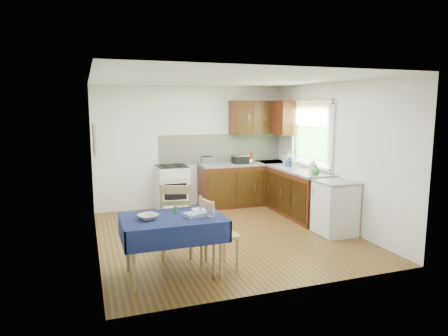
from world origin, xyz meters
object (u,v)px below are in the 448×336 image
object	(u,v)px
chair_far	(177,217)
sandwich_press	(240,159)
dish_rack	(288,165)
toaster	(207,161)
dining_table	(173,225)
kettle	(313,168)
chair_near	(216,232)

from	to	relation	value
chair_far	sandwich_press	bearing A→B (deg)	-111.47
dish_rack	chair_far	bearing A→B (deg)	-157.39
toaster	chair_far	bearing A→B (deg)	-102.51
dining_table	kettle	xyz separation A→B (m)	(2.81, 1.40, 0.36)
chair_far	sandwich_press	xyz separation A→B (m)	(1.91, 2.44, 0.43)
chair_far	kettle	xyz separation A→B (m)	(2.63, 0.80, 0.44)
chair_near	dish_rack	size ratio (longest dim) A/B	2.04
toaster	sandwich_press	size ratio (longest dim) A/B	0.81
dining_table	sandwich_press	xyz separation A→B (m)	(2.09, 3.04, 0.35)
kettle	chair_near	bearing A→B (deg)	-148.23
kettle	dining_table	bearing A→B (deg)	-153.63
chair_near	sandwich_press	xyz separation A→B (m)	(1.54, 3.04, 0.49)
chair_far	kettle	size ratio (longest dim) A/B	4.43
dish_rack	dining_table	bearing A→B (deg)	-151.00
chair_near	toaster	size ratio (longest dim) A/B	3.77
chair_far	kettle	world-z (taller)	kettle
dining_table	chair_near	world-z (taller)	chair_near
dining_table	kettle	distance (m)	3.16
toaster	dish_rack	xyz separation A→B (m)	(1.44, -0.73, -0.06)
kettle	dish_rack	bearing A→B (deg)	90.76
kettle	chair_far	bearing A→B (deg)	-163.10
chair_near	toaster	bearing A→B (deg)	-25.35
dining_table	kettle	world-z (taller)	kettle
toaster	kettle	world-z (taller)	kettle
sandwich_press	kettle	xyz separation A→B (m)	(0.72, -1.64, 0.02)
chair_far	chair_near	size ratio (longest dim) A/B	1.12
toaster	dish_rack	distance (m)	1.62
dining_table	kettle	bearing A→B (deg)	7.05
dining_table	toaster	xyz separation A→B (m)	(1.36, 3.01, 0.35)
toaster	chair_near	bearing A→B (deg)	-91.56
chair_far	dish_rack	xyz separation A→B (m)	(2.62, 1.68, 0.36)
chair_near	sandwich_press	distance (m)	3.45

